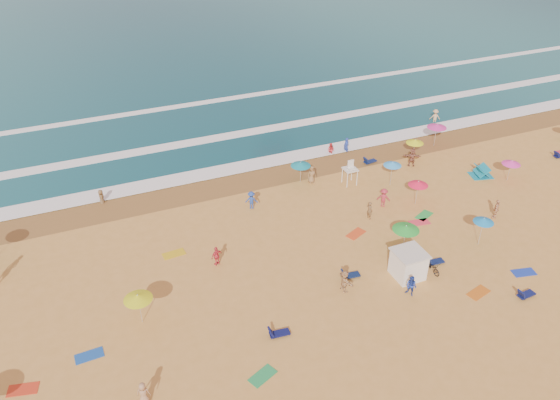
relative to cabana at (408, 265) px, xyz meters
name	(u,v)px	position (x,y,z in m)	size (l,w,h in m)	color
ground	(342,247)	(-2.73, 4.76, -1.00)	(220.00, 220.00, 0.00)	gold
ocean	(141,7)	(-2.73, 88.76, -1.00)	(220.00, 140.00, 0.18)	#0C4756
wet_sand	(280,173)	(-2.73, 17.26, -0.99)	(220.00, 220.00, 0.00)	olive
surf_foam	(249,135)	(-2.73, 26.08, -0.90)	(200.00, 18.70, 0.05)	white
cabana	(408,265)	(0.00, 0.00, 0.00)	(2.00, 2.00, 2.00)	white
cabana_roof	(410,253)	(0.00, 0.00, 1.06)	(2.20, 2.20, 0.12)	silver
bicycle	(432,267)	(1.90, -0.30, -0.55)	(0.60, 1.71, 0.90)	black
lifeguard_stand	(350,174)	(2.41, 13.04, 0.05)	(1.20, 1.20, 2.10)	white
beach_umbrellas	(378,218)	(0.13, 4.62, 1.07)	(59.00, 28.35, 0.79)	#348FEE
loungers	(418,253)	(2.12, 1.66, -0.83)	(54.87, 21.74, 0.34)	#101C50
towels	(354,264)	(-2.90, 2.64, -0.98)	(53.42, 15.79, 0.03)	red
popup_tents	(553,193)	(17.63, 3.81, -0.40)	(8.24, 13.52, 1.20)	#D22E90
beachgoers	(339,196)	(-0.07, 10.34, -0.20)	(46.32, 25.75, 2.14)	tan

